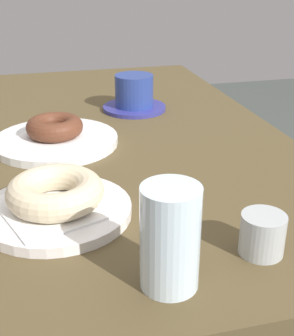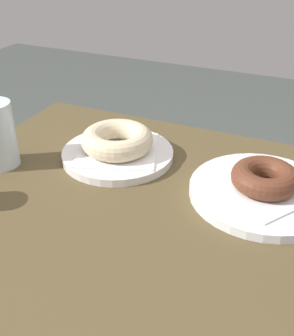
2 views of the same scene
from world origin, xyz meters
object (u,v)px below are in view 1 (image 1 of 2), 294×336
(plate_sugar_ring, at_px, (57,211))
(water_glass, at_px, (170,238))
(donut_chocolate_ring, at_px, (55,127))
(sugar_jar, at_px, (262,234))
(plate_chocolate_ring, at_px, (56,141))
(coffee_cup, at_px, (134,94))
(donut_sugar_ring, at_px, (55,192))

(plate_sugar_ring, bearing_deg, water_glass, -149.26)
(donut_chocolate_ring, relative_size, water_glass, 0.90)
(plate_sugar_ring, height_order, water_glass, water_glass)
(plate_sugar_ring, relative_size, water_glass, 1.75)
(sugar_jar, bearing_deg, plate_chocolate_ring, 26.84)
(coffee_cup, bearing_deg, donut_chocolate_ring, 132.63)
(coffee_cup, height_order, sugar_jar, coffee_cup)
(donut_sugar_ring, bearing_deg, coffee_cup, -25.33)
(water_glass, relative_size, coffee_cup, 0.81)
(plate_sugar_ring, height_order, donut_sugar_ring, donut_sugar_ring)
(plate_sugar_ring, distance_m, donut_sugar_ring, 0.03)
(plate_chocolate_ring, xyz_separation_m, donut_chocolate_ring, (-0.00, 0.00, 0.03))
(plate_sugar_ring, xyz_separation_m, sugar_jar, (-0.15, -0.23, 0.02))
(plate_chocolate_ring, height_order, donut_sugar_ring, donut_sugar_ring)
(coffee_cup, bearing_deg, plate_chocolate_ring, 132.63)
(water_glass, bearing_deg, sugar_jar, -76.52)
(water_glass, bearing_deg, coffee_cup, -9.50)
(plate_chocolate_ring, distance_m, sugar_jar, 0.46)
(plate_chocolate_ring, bearing_deg, water_glass, -168.90)
(donut_chocolate_ring, bearing_deg, sugar_jar, -153.16)
(water_glass, distance_m, sugar_jar, 0.13)
(donut_sugar_ring, xyz_separation_m, sugar_jar, (-0.15, -0.23, -0.01))
(coffee_cup, xyz_separation_m, sugar_jar, (-0.59, -0.02, -0.01))
(water_glass, distance_m, coffee_cup, 0.62)
(plate_chocolate_ring, distance_m, plate_sugar_ring, 0.27)
(plate_sugar_ring, xyz_separation_m, donut_sugar_ring, (0.00, 0.00, 0.03))
(plate_chocolate_ring, relative_size, sugar_jar, 4.33)
(plate_sugar_ring, bearing_deg, donut_chocolate_ring, -3.96)
(plate_chocolate_ring, relative_size, donut_chocolate_ring, 2.20)
(donut_chocolate_ring, xyz_separation_m, donut_sugar_ring, (-0.26, 0.02, 0.00))
(plate_sugar_ring, bearing_deg, plate_chocolate_ring, -3.96)
(water_glass, bearing_deg, plate_chocolate_ring, 11.10)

